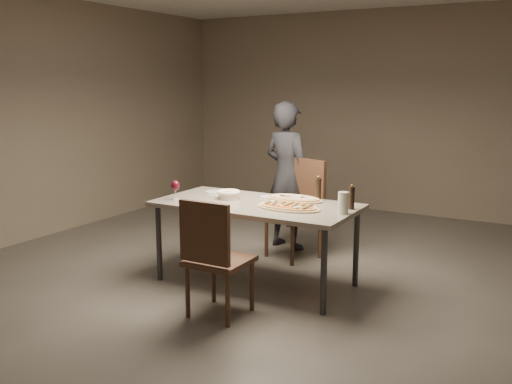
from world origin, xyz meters
The scene contains 14 objects.
room centered at (0.00, 0.00, 1.40)m, with size 7.00×7.00×7.00m.
dining_table centered at (0.00, 0.00, 0.69)m, with size 1.80×0.90×0.75m.
zucchini_pizza centered at (0.35, -0.07, 0.77)m, with size 0.58×0.32×0.05m.
ham_pizza centered at (0.25, 0.28, 0.77)m, with size 0.54×0.30×0.04m.
bread_basket centered at (-0.32, 0.04, 0.80)m, with size 0.22×0.22×0.08m.
oil_dish centered at (-0.03, 0.26, 0.76)m, with size 0.12×0.12×0.01m.
pepper_mill_left centered at (0.44, 0.38, 0.86)m, with size 0.06×0.06×0.23m.
pepper_mill_right centered at (0.83, 0.18, 0.85)m, with size 0.06×0.06×0.21m.
carafe centered at (0.83, -0.01, 0.84)m, with size 0.09×0.09×0.18m.
wine_glass centered at (-0.72, -0.23, 0.87)m, with size 0.08×0.08×0.18m.
side_plate centered at (-0.58, 0.23, 0.76)m, with size 0.19×0.19×0.01m.
chair_near centered at (0.10, -0.85, 0.53)m, with size 0.45×0.45×0.95m.
chair_far centered at (-0.01, 0.96, 0.57)m, with size 0.62×0.62×1.02m.
diner centered at (-0.28, 1.18, 0.81)m, with size 0.59×0.39×1.61m, color black.
Camera 1 is at (2.46, -4.34, 1.81)m, focal length 40.00 mm.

